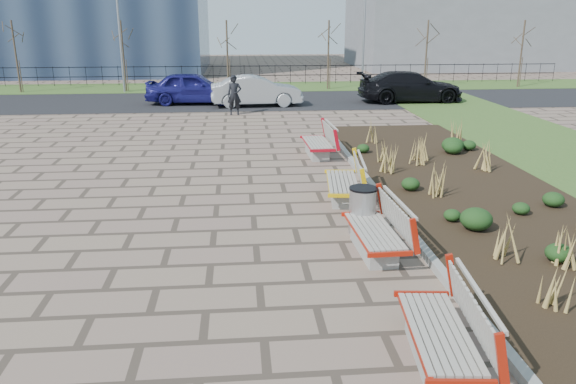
{
  "coord_description": "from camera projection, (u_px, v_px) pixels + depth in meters",
  "views": [
    {
      "loc": [
        0.57,
        -7.55,
        4.21
      ],
      "look_at": [
        1.5,
        3.0,
        0.9
      ],
      "focal_mm": 35.0,
      "sensor_mm": 36.0,
      "label": 1
    }
  ],
  "objects": [
    {
      "name": "ground",
      "position": [
        206.0,
        312.0,
        8.39
      ],
      "size": [
        120.0,
        120.0,
        0.0
      ],
      "primitive_type": "plane",
      "color": "#725F4E",
      "rests_on": "ground"
    },
    {
      "name": "planting_bed",
      "position": [
        475.0,
        196.0,
        13.65
      ],
      "size": [
        4.5,
        18.0,
        0.1
      ],
      "primitive_type": "cube",
      "color": "black",
      "rests_on": "ground"
    },
    {
      "name": "planting_curb",
      "position": [
        381.0,
        197.0,
        13.45
      ],
      "size": [
        0.16,
        18.0,
        0.15
      ],
      "primitive_type": "cube",
      "color": "gray",
      "rests_on": "ground"
    },
    {
      "name": "grass_verge_far",
      "position": [
        229.0,
        87.0,
        35.0
      ],
      "size": [
        80.0,
        5.0,
        0.04
      ],
      "primitive_type": "cube",
      "color": "#33511E",
      "rests_on": "ground"
    },
    {
      "name": "road",
      "position": [
        227.0,
        101.0,
        29.3
      ],
      "size": [
        80.0,
        7.0,
        0.02
      ],
      "primitive_type": "cube",
      "color": "black",
      "rests_on": "ground"
    },
    {
      "name": "bench_a",
      "position": [
        439.0,
        327.0,
        7.03
      ],
      "size": [
        1.11,
        2.18,
        1.0
      ],
      "primitive_type": null,
      "rotation": [
        0.0,
        0.0,
        -0.1
      ],
      "color": "#A41B0A",
      "rests_on": "ground"
    },
    {
      "name": "bench_b",
      "position": [
        374.0,
        228.0,
        10.32
      ],
      "size": [
        0.97,
        2.13,
        1.0
      ],
      "primitive_type": null,
      "rotation": [
        0.0,
        0.0,
        0.03
      ],
      "color": "#B71E0C",
      "rests_on": "ground"
    },
    {
      "name": "bench_c",
      "position": [
        342.0,
        179.0,
        13.4
      ],
      "size": [
        1.14,
        2.19,
        1.0
      ],
      "primitive_type": null,
      "rotation": [
        0.0,
        0.0,
        -0.12
      ],
      "color": "yellow",
      "rests_on": "ground"
    },
    {
      "name": "bench_d",
      "position": [
        317.0,
        141.0,
        17.59
      ],
      "size": [
        0.97,
        2.13,
        1.0
      ],
      "primitive_type": null,
      "rotation": [
        0.0,
        0.0,
        0.03
      ],
      "color": "#B70C1B",
      "rests_on": "ground"
    },
    {
      "name": "litter_bin",
      "position": [
        363.0,
        211.0,
        11.28
      ],
      "size": [
        0.55,
        0.55,
        0.95
      ],
      "primitive_type": "cylinder",
      "color": "#B2B2B7",
      "rests_on": "ground"
    },
    {
      "name": "pedestrian",
      "position": [
        234.0,
        95.0,
        25.02
      ],
      "size": [
        0.65,
        0.44,
        1.75
      ],
      "primitive_type": "imported",
      "rotation": [
        0.0,
        0.0,
        0.03
      ],
      "color": "black",
      "rests_on": "ground"
    },
    {
      "name": "car_blue",
      "position": [
        193.0,
        88.0,
        28.11
      ],
      "size": [
        4.73,
        2.11,
        1.58
      ],
      "primitive_type": "imported",
      "rotation": [
        0.0,
        0.0,
        1.52
      ],
      "color": "navy",
      "rests_on": "road"
    },
    {
      "name": "car_silver",
      "position": [
        256.0,
        91.0,
        27.44
      ],
      "size": [
        4.53,
        1.84,
        1.46
      ],
      "primitive_type": "imported",
      "rotation": [
        0.0,
        0.0,
        1.64
      ],
      "color": "#929599",
      "rests_on": "road"
    },
    {
      "name": "car_black",
      "position": [
        410.0,
        87.0,
        28.77
      ],
      "size": [
        5.36,
        2.25,
        1.55
      ],
      "primitive_type": "imported",
      "rotation": [
        0.0,
        0.0,
        1.59
      ],
      "color": "black",
      "rests_on": "road"
    },
    {
      "name": "tree_a",
      "position": [
        16.0,
        57.0,
        31.96
      ],
      "size": [
        1.4,
        1.4,
        4.0
      ],
      "primitive_type": null,
      "color": "#4C3D2D",
      "rests_on": "grass_verge_far"
    },
    {
      "name": "tree_b",
      "position": [
        123.0,
        56.0,
        32.47
      ],
      "size": [
        1.4,
        1.4,
        4.0
      ],
      "primitive_type": null,
      "color": "#4C3D2D",
      "rests_on": "grass_verge_far"
    },
    {
      "name": "tree_c",
      "position": [
        227.0,
        56.0,
        32.97
      ],
      "size": [
        1.4,
        1.4,
        4.0
      ],
      "primitive_type": null,
      "color": "#4C3D2D",
      "rests_on": "grass_verge_far"
    },
    {
      "name": "tree_d",
      "position": [
        328.0,
        55.0,
        33.48
      ],
      "size": [
        1.4,
        1.4,
        4.0
      ],
      "primitive_type": null,
      "color": "#4C3D2D",
      "rests_on": "grass_verge_far"
    },
    {
      "name": "tree_e",
      "position": [
        426.0,
        54.0,
        33.98
      ],
      "size": [
        1.4,
        1.4,
        4.0
      ],
      "primitive_type": null,
      "color": "#4C3D2D",
      "rests_on": "grass_verge_far"
    },
    {
      "name": "tree_f",
      "position": [
        521.0,
        54.0,
        34.49
      ],
      "size": [
        1.4,
        1.4,
        4.0
      ],
      "primitive_type": null,
      "color": "#4C3D2D",
      "rests_on": "grass_verge_far"
    },
    {
      "name": "lamp_west",
      "position": [
        120.0,
        39.0,
        31.69
      ],
      "size": [
        0.24,
        0.6,
        6.0
      ],
      "primitive_type": null,
      "color": "gray",
      "rests_on": "grass_verge_far"
    },
    {
      "name": "lamp_east",
      "position": [
        364.0,
        38.0,
        32.87
      ],
      "size": [
        0.24,
        0.6,
        6.0
      ],
      "primitive_type": null,
      "color": "gray",
      "rests_on": "grass_verge_far"
    },
    {
      "name": "railing_fence",
      "position": [
        229.0,
        75.0,
        36.24
      ],
      "size": [
        44.0,
        0.1,
        1.2
      ],
      "primitive_type": null,
      "color": "black",
      "rests_on": "grass_verge_far"
    },
    {
      "name": "building_grey",
      "position": [
        461.0,
        7.0,
        48.51
      ],
      "size": [
        18.0,
        12.0,
        10.0
      ],
      "primitive_type": "cube",
      "color": "slate",
      "rests_on": "ground"
    }
  ]
}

